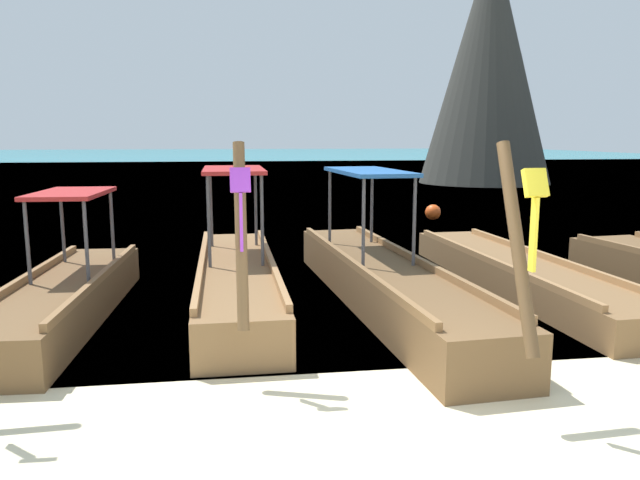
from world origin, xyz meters
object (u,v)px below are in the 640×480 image
longtail_boat_red_ribbon (520,275)px  mooring_buoy_near (433,212)px  longtail_boat_yellow_ribbon (384,281)px  karst_rock (493,69)px  longtail_boat_violet_ribbon (237,279)px  longtail_boat_green_ribbon (64,297)px

longtail_boat_red_ribbon → mooring_buoy_near: (1.36, 8.49, -0.01)m
longtail_boat_yellow_ribbon → karst_rock: size_ratio=0.59×
mooring_buoy_near → longtail_boat_yellow_ribbon: bearing=-112.8°
longtail_boat_violet_ribbon → karst_rock: size_ratio=0.49×
longtail_boat_yellow_ribbon → longtail_boat_violet_ribbon: bearing=166.1°
karst_rock → longtail_boat_green_ribbon: bearing=-124.7°
karst_rock → longtail_boat_violet_ribbon: bearing=-121.3°
longtail_boat_yellow_ribbon → mooring_buoy_near: bearing=67.2°
longtail_boat_yellow_ribbon → karst_rock: bearing=63.3°
longtail_boat_yellow_ribbon → longtail_boat_red_ribbon: 2.55m
longtail_boat_green_ribbon → longtail_boat_yellow_ribbon: (4.55, 0.12, 0.03)m
longtail_boat_green_ribbon → longtail_boat_violet_ribbon: bearing=15.7°
longtail_boat_yellow_ribbon → longtail_boat_green_ribbon: bearing=-178.5°
longtail_boat_green_ribbon → karst_rock: size_ratio=0.45×
longtail_boat_red_ribbon → karst_rock: bearing=67.8°
longtail_boat_green_ribbon → longtail_boat_violet_ribbon: size_ratio=0.91×
longtail_boat_green_ribbon → longtail_boat_yellow_ribbon: 4.55m
longtail_boat_red_ribbon → longtail_boat_violet_ribbon: bearing=-179.0°
longtail_boat_green_ribbon → longtail_boat_violet_ribbon: longtail_boat_green_ribbon is taller
longtail_boat_green_ribbon → longtail_boat_red_ribbon: bearing=6.1°
longtail_boat_yellow_ribbon → longtail_boat_red_ribbon: size_ratio=1.07×
mooring_buoy_near → longtail_boat_violet_ribbon: bearing=-125.1°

